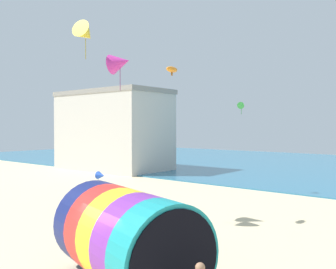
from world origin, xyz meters
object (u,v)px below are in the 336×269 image
object	(u,v)px
kite_yellow_delta	(86,33)
kite_magenta_delta	(120,63)
kite_orange_parafoil	(172,69)
kite_green_delta	(241,105)
beach_flag	(101,178)
giant_inflatable_tube	(127,238)

from	to	relation	value
kite_yellow_delta	kite_magenta_delta	bearing A→B (deg)	56.01
kite_yellow_delta	kite_orange_parafoil	distance (m)	4.70
kite_magenta_delta	kite_orange_parafoil	xyz separation A→B (m)	(2.26, 1.46, -0.40)
kite_green_delta	kite_orange_parafoil	size ratio (longest dim) A/B	1.08
kite_orange_parafoil	kite_yellow_delta	bearing A→B (deg)	-138.02
kite_magenta_delta	kite_orange_parafoil	size ratio (longest dim) A/B	2.18
kite_yellow_delta	beach_flag	xyz separation A→B (m)	(2.13, -0.86, -7.04)
beach_flag	giant_inflatable_tube	bearing A→B (deg)	-32.67
kite_green_delta	kite_orange_parafoil	distance (m)	9.36
kite_yellow_delta	kite_orange_parafoil	xyz separation A→B (m)	(3.23, 2.91, -1.78)
kite_green_delta	kite_magenta_delta	xyz separation A→B (m)	(-1.28, -10.68, 1.74)
kite_green_delta	kite_magenta_delta	bearing A→B (deg)	-96.82
giant_inflatable_tube	kite_yellow_delta	world-z (taller)	kite_yellow_delta
kite_green_delta	beach_flag	bearing A→B (deg)	-90.53
giant_inflatable_tube	beach_flag	xyz separation A→B (m)	(-4.86, 3.12, 1.05)
kite_yellow_delta	beach_flag	distance (m)	7.40
kite_magenta_delta	beach_flag	distance (m)	6.22
kite_yellow_delta	kite_green_delta	xyz separation A→B (m)	(2.25, 12.12, -3.12)
kite_yellow_delta	kite_magenta_delta	world-z (taller)	kite_yellow_delta
beach_flag	kite_orange_parafoil	bearing A→B (deg)	73.69
beach_flag	kite_yellow_delta	bearing A→B (deg)	158.06
kite_green_delta	kite_magenta_delta	distance (m)	10.89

